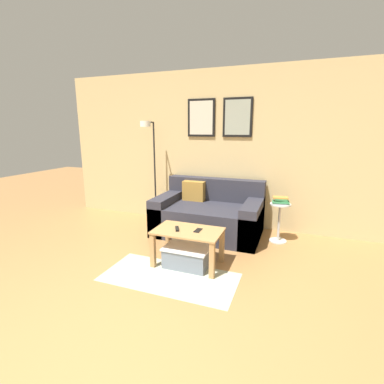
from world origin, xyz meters
The scene contains 11 objects.
ground_plane centered at (0.00, 0.00, 0.00)m, with size 16.00×16.00×0.00m, color #A87542.
wall_back centered at (0.00, 3.23, 1.28)m, with size 5.60×0.09×2.55m.
area_rug centered at (0.06, 1.26, 0.00)m, with size 1.50×0.71×0.01m, color #B2B79E.
couch centered at (0.06, 2.71, 0.29)m, with size 1.60×0.99×0.82m.
coffee_table centered at (0.14, 1.62, 0.34)m, with size 0.81×0.49×0.44m.
storage_bin centered at (0.15, 1.59, 0.12)m, with size 0.54×0.41×0.25m.
floor_lamp centered at (-1.01, 2.83, 1.15)m, with size 0.22×0.46×1.73m.
side_table centered at (1.12, 2.74, 0.34)m, with size 0.29×0.29×0.57m.
book_stack centered at (1.12, 2.76, 0.61)m, with size 0.25×0.19×0.09m.
remote_control centered at (0.01, 1.59, 0.45)m, with size 0.04×0.15×0.02m, color black.
cell_phone centered at (0.26, 1.64, 0.44)m, with size 0.07×0.14×0.01m, color black.
Camera 1 is at (1.29, -1.28, 1.62)m, focal length 26.00 mm.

